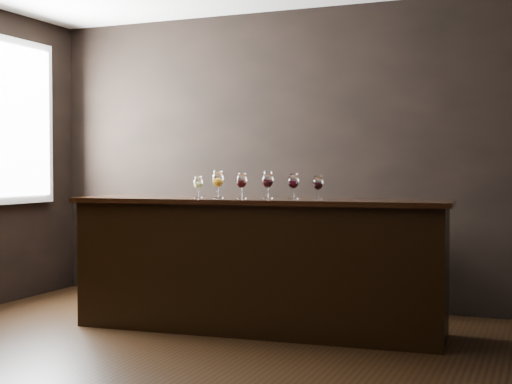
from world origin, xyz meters
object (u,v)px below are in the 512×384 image
at_px(bar_counter, 258,267).
at_px(back_bar_shelf, 211,255).
at_px(glass_white, 198,183).
at_px(glass_red_d, 318,183).
at_px(glass_amber, 218,180).
at_px(glass_red_c, 293,182).
at_px(glass_red_a, 241,181).
at_px(glass_red_b, 268,181).

distance_m(bar_counter, back_bar_shelf, 1.32).
xyz_separation_m(glass_white, glass_red_d, (1.01, 0.03, 0.01)).
height_order(bar_counter, back_bar_shelf, bar_counter).
height_order(bar_counter, glass_amber, glass_amber).
height_order(back_bar_shelf, glass_white, glass_white).
relative_size(back_bar_shelf, glass_red_c, 12.50).
height_order(glass_amber, glass_red_d, glass_amber).
bearing_deg(glass_white, glass_red_a, -0.01).
bearing_deg(glass_amber, bar_counter, 5.84).
bearing_deg(glass_red_b, glass_white, -173.78).
relative_size(bar_counter, glass_red_d, 15.94).
distance_m(back_bar_shelf, glass_red_d, 1.85).
relative_size(bar_counter, glass_amber, 13.45).
xyz_separation_m(glass_white, glass_amber, (0.18, 0.00, 0.03)).
bearing_deg(back_bar_shelf, bar_counter, -47.29).
relative_size(bar_counter, glass_white, 16.72).
height_order(glass_white, glass_amber, glass_amber).
distance_m(glass_white, glass_amber, 0.18).
xyz_separation_m(glass_white, glass_red_c, (0.81, 0.05, 0.02)).
bearing_deg(glass_red_c, bar_counter, -178.19).
distance_m(back_bar_shelf, glass_red_b, 1.55).
bearing_deg(bar_counter, glass_red_d, -5.12).
distance_m(glass_white, glass_red_d, 1.01).
xyz_separation_m(glass_red_a, glass_red_b, (0.20, 0.06, 0.00)).
height_order(back_bar_shelf, glass_red_d, glass_red_d).
distance_m(back_bar_shelf, glass_red_a, 1.47).
height_order(glass_white, glass_red_b, glass_red_b).
bearing_deg(glass_white, glass_red_d, 1.86).
distance_m(back_bar_shelf, glass_red_c, 1.70).
xyz_separation_m(back_bar_shelf, glass_red_c, (1.19, -0.96, 0.74)).
bearing_deg(glass_red_b, glass_amber, -171.69).
bearing_deg(glass_red_a, back_bar_shelf, 127.24).
relative_size(back_bar_shelf, glass_red_d, 13.64).
xyz_separation_m(glass_red_a, glass_red_c, (0.42, 0.05, -0.00)).
height_order(back_bar_shelf, glass_red_c, glass_red_c).
height_order(glass_white, glass_red_a, glass_red_a).
distance_m(glass_red_b, glass_red_c, 0.22).
bearing_deg(glass_amber, glass_white, -178.73).
bearing_deg(glass_red_d, bar_counter, 179.33).
height_order(glass_amber, glass_red_b, glass_amber).
height_order(glass_red_c, glass_red_d, glass_red_c).
xyz_separation_m(back_bar_shelf, glass_white, (0.38, -1.01, 0.73)).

